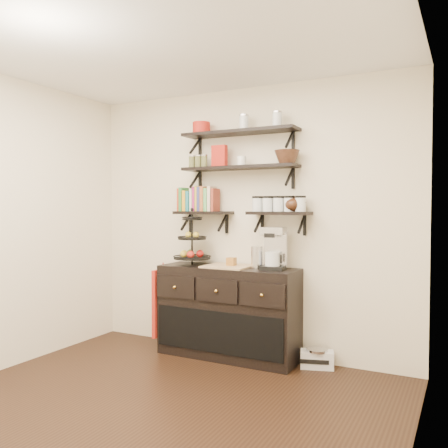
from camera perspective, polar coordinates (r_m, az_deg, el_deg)
floor at (r=3.66m, az=-10.00°, el=-22.04°), size 3.50×3.50×0.00m
ceiling at (r=3.56m, az=-10.29°, el=21.87°), size 3.50×3.50×0.02m
back_wall at (r=4.85m, az=2.52°, el=0.36°), size 3.50×0.02×2.70m
right_wall at (r=2.67m, az=21.18°, el=-1.15°), size 0.02×3.50×2.70m
shelf_top at (r=4.79m, az=1.87°, el=10.92°), size 1.20×0.27×0.23m
shelf_mid at (r=4.75m, az=1.86°, el=6.74°), size 1.20×0.27×0.23m
shelf_low_left at (r=4.94m, az=-2.48°, el=1.29°), size 0.60×0.25×0.23m
shelf_low_right at (r=4.58m, az=6.68°, el=1.22°), size 0.60×0.25×0.23m
cookbooks at (r=4.96m, az=-3.02°, el=2.88°), size 0.43×0.15×0.26m
glass_canisters at (r=4.58m, az=6.56°, el=2.31°), size 0.54×0.10×0.13m
sideboard at (r=4.78m, az=0.51°, el=-10.51°), size 1.40×0.50×0.92m
fruit_stand at (r=4.89m, az=-3.80°, el=-2.65°), size 0.38×0.38×0.56m
candle at (r=4.69m, az=0.90°, el=-4.53°), size 0.08×0.08×0.08m
coffee_maker at (r=4.52m, az=6.08°, el=-3.04°), size 0.24×0.24×0.41m
thermal_carafe at (r=4.54m, az=3.97°, el=-4.06°), size 0.11×0.11×0.22m
apron at (r=5.06m, az=-7.51°, el=-9.32°), size 0.04×0.30×0.70m
radio at (r=4.64m, az=11.12°, el=-15.59°), size 0.33×0.25×0.18m
recipe_box at (r=4.86m, az=-0.56°, el=8.16°), size 0.16×0.07×0.22m
walnut_bowl at (r=4.56m, az=7.58°, el=7.97°), size 0.24×0.24×0.13m
ramekins at (r=4.74m, az=2.14°, el=7.55°), size 0.09×0.09×0.10m
teapot at (r=4.53m, az=8.31°, el=2.46°), size 0.21×0.16×0.15m
red_pot at (r=5.00m, az=-2.74°, el=11.45°), size 0.18×0.18×0.12m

